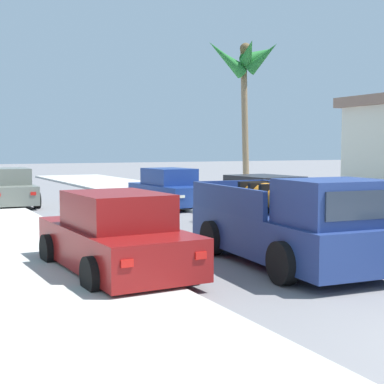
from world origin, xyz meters
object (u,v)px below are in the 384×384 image
object	(u,v)px
car_left_mid	(8,189)
car_left_far	(265,204)
car_left_near	(115,236)
palm_tree_left_back	(244,66)
pickup_truck	(289,225)
car_right_near	(170,189)

from	to	relation	value
car_left_mid	car_left_far	world-z (taller)	same
car_left_mid	car_left_near	bearing A→B (deg)	-90.89
palm_tree_left_back	car_left_near	bearing A→B (deg)	-130.53
car_left_far	palm_tree_left_back	world-z (taller)	palm_tree_left_back
car_left_mid	car_left_far	distance (m)	11.33
pickup_truck	car_left_mid	bearing A→B (deg)	102.41
car_right_near	car_left_far	xyz separation A→B (m)	(0.06, -6.57, 0.00)
car_left_near	car_right_near	bearing A→B (deg)	60.50
car_left_near	car_left_far	size ratio (longest dim) A/B	1.00
car_right_near	car_left_far	world-z (taller)	same
car_left_mid	palm_tree_left_back	bearing A→B (deg)	-7.59
car_right_near	palm_tree_left_back	xyz separation A→B (m)	(4.57, 1.84, 5.34)
car_right_near	car_left_far	bearing A→B (deg)	-89.47
car_left_near	car_right_near	world-z (taller)	same
car_left_near	car_right_near	xyz separation A→B (m)	(5.87, 10.37, 0.00)
pickup_truck	car_left_near	bearing A→B (deg)	166.65
car_left_near	car_left_far	xyz separation A→B (m)	(5.93, 3.80, 0.00)
car_left_near	palm_tree_left_back	distance (m)	16.93
pickup_truck	car_left_far	xyz separation A→B (m)	(2.55, 4.60, -0.10)
pickup_truck	car_left_far	distance (m)	5.26
car_left_near	palm_tree_left_back	size ratio (longest dim) A/B	0.60
pickup_truck	car_left_far	world-z (taller)	pickup_truck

